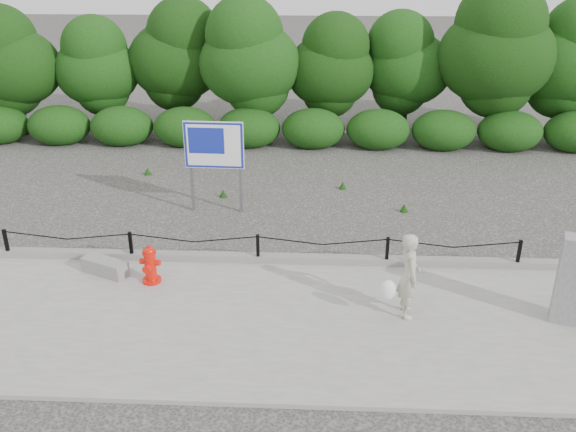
% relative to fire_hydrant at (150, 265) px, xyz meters
% --- Properties ---
extents(ground, '(90.00, 90.00, 0.00)m').
position_rel_fire_hydrant_xyz_m(ground, '(1.90, 0.84, -0.44)').
color(ground, '#2D2B28').
rests_on(ground, ground).
extents(sidewalk, '(14.00, 4.00, 0.08)m').
position_rel_fire_hydrant_xyz_m(sidewalk, '(1.90, -1.16, -0.40)').
color(sidewalk, gray).
rests_on(sidewalk, ground).
extents(curb, '(14.00, 0.22, 0.14)m').
position_rel_fire_hydrant_xyz_m(curb, '(1.90, 0.89, -0.29)').
color(curb, slate).
rests_on(curb, sidewalk).
extents(chain_barrier, '(10.06, 0.06, 0.60)m').
position_rel_fire_hydrant_xyz_m(chain_barrier, '(1.90, 0.84, 0.02)').
color(chain_barrier, black).
rests_on(chain_barrier, sidewalk).
extents(treeline, '(20.37, 3.68, 4.81)m').
position_rel_fire_hydrant_xyz_m(treeline, '(2.83, 9.75, 2.08)').
color(treeline, black).
rests_on(treeline, ground).
extents(fire_hydrant, '(0.40, 0.42, 0.75)m').
position_rel_fire_hydrant_xyz_m(fire_hydrant, '(0.00, 0.00, 0.00)').
color(fire_hydrant, red).
rests_on(fire_hydrant, sidewalk).
extents(pedestrian, '(0.68, 0.57, 1.50)m').
position_rel_fire_hydrant_xyz_m(pedestrian, '(4.54, -0.87, 0.38)').
color(pedestrian, '#ADAC94').
rests_on(pedestrian, sidewalk).
extents(concrete_block, '(0.96, 0.67, 0.29)m').
position_rel_fire_hydrant_xyz_m(concrete_block, '(-0.95, 0.26, -0.21)').
color(concrete_block, gray).
rests_on(concrete_block, sidewalk).
extents(utility_cabinet, '(0.66, 0.51, 1.68)m').
position_rel_fire_hydrant_xyz_m(utility_cabinet, '(7.21, -0.93, 0.41)').
color(utility_cabinet, '#9A9A9D').
rests_on(utility_cabinet, sidewalk).
extents(advertising_sign, '(1.37, 0.15, 2.18)m').
position_rel_fire_hydrant_xyz_m(advertising_sign, '(0.68, 3.44, 1.10)').
color(advertising_sign, slate).
rests_on(advertising_sign, ground).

